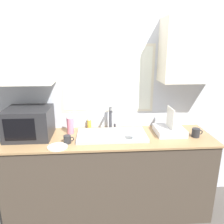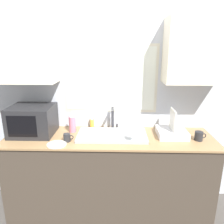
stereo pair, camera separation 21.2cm
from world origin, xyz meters
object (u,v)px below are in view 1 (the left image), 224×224
at_px(soap_bottle, 89,124).
at_px(mug_near_sink, 68,139).
at_px(microwave, 29,123).
at_px(spray_bottle, 70,123).
at_px(dish_rack, 169,129).
at_px(faucet, 111,117).
at_px(wine_glass, 132,132).

bearing_deg(soap_bottle, mug_near_sink, -116.89).
distance_m(microwave, spray_bottle, 0.42).
bearing_deg(dish_rack, spray_bottle, 175.61).
xyz_separation_m(faucet, dish_rack, (0.63, -0.17, -0.10)).
distance_m(dish_rack, wine_glass, 0.49).
relative_size(faucet, dish_rack, 0.85).
xyz_separation_m(faucet, wine_glass, (0.19, -0.36, -0.04)).
xyz_separation_m(dish_rack, mug_near_sink, (-1.08, -0.18, -0.01)).
bearing_deg(faucet, dish_rack, -14.95).
distance_m(microwave, mug_near_sink, 0.47).
xyz_separation_m(faucet, microwave, (-0.86, -0.15, 0.00)).
relative_size(microwave, soap_bottle, 3.53).
bearing_deg(spray_bottle, soap_bottle, 34.33).
distance_m(spray_bottle, wine_glass, 0.69).
height_order(faucet, microwave, microwave).
relative_size(faucet, soap_bottle, 2.04).
height_order(microwave, soap_bottle, microwave).
height_order(dish_rack, wine_glass, dish_rack).
bearing_deg(dish_rack, soap_bottle, 165.98).
distance_m(faucet, soap_bottle, 0.27).
bearing_deg(soap_bottle, spray_bottle, -145.67).
relative_size(dish_rack, soap_bottle, 2.40).
height_order(faucet, wine_glass, faucet).
distance_m(dish_rack, spray_bottle, 1.08).
bearing_deg(mug_near_sink, dish_rack, 9.32).
bearing_deg(mug_near_sink, spray_bottle, 89.75).
relative_size(faucet, mug_near_sink, 2.57).
xyz_separation_m(dish_rack, wine_glass, (-0.44, -0.19, 0.06)).
bearing_deg(spray_bottle, faucet, 10.77).
xyz_separation_m(faucet, soap_bottle, (-0.25, 0.05, -0.10)).
height_order(dish_rack, spray_bottle, dish_rack).
height_order(spray_bottle, soap_bottle, spray_bottle).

